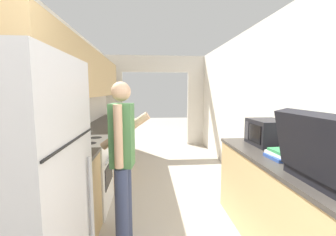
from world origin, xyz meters
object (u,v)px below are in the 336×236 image
object	(u,v)px
microwave	(267,132)
knife	(88,133)
book_stack	(282,155)
suitcase	(330,161)
person	(123,160)
range_oven	(84,174)
refrigerator	(13,207)

from	to	relation	value
microwave	knife	world-z (taller)	microwave
book_stack	suitcase	bearing A→B (deg)	-94.05
suitcase	person	bearing A→B (deg)	150.86
microwave	book_stack	distance (m)	0.55
range_oven	refrigerator	bearing A→B (deg)	-88.33
suitcase	knife	bearing A→B (deg)	135.82
book_stack	range_oven	bearing A→B (deg)	155.24
person	suitcase	size ratio (longest dim) A/B	2.62
refrigerator	person	size ratio (longest dim) A/B	1.07
book_stack	knife	size ratio (longest dim) A/B	0.92
person	knife	bearing A→B (deg)	34.16
suitcase	book_stack	distance (m)	0.60
range_oven	book_stack	xyz separation A→B (m)	(2.08, -0.96, 0.49)
refrigerator	suitcase	distance (m)	2.00
refrigerator	person	xyz separation A→B (m)	(0.54, 0.84, -0.00)
refrigerator	book_stack	bearing A→B (deg)	17.10
refrigerator	knife	xyz separation A→B (m)	(-0.11, 2.07, 0.05)
range_oven	person	xyz separation A→B (m)	(0.58, -0.74, 0.41)
range_oven	knife	distance (m)	0.67
refrigerator	microwave	world-z (taller)	refrigerator
person	knife	size ratio (longest dim) A/B	5.37
suitcase	knife	world-z (taller)	suitcase
range_oven	suitcase	size ratio (longest dim) A/B	1.69
refrigerator	knife	distance (m)	2.08
book_stack	person	bearing A→B (deg)	171.63
person	suitcase	world-z (taller)	person
refrigerator	book_stack	distance (m)	2.13
range_oven	person	world-z (taller)	person
suitcase	book_stack	world-z (taller)	suitcase
suitcase	knife	distance (m)	2.93
range_oven	knife	xyz separation A→B (m)	(-0.06, 0.49, 0.46)
range_oven	knife	bearing A→B (deg)	97.36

